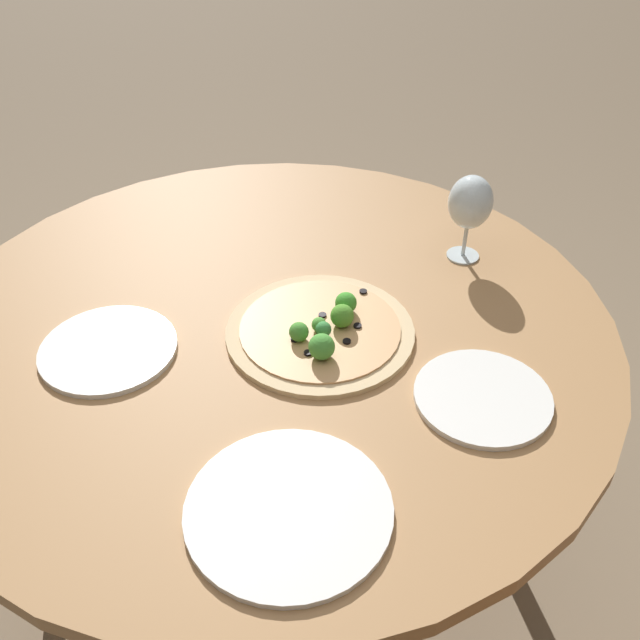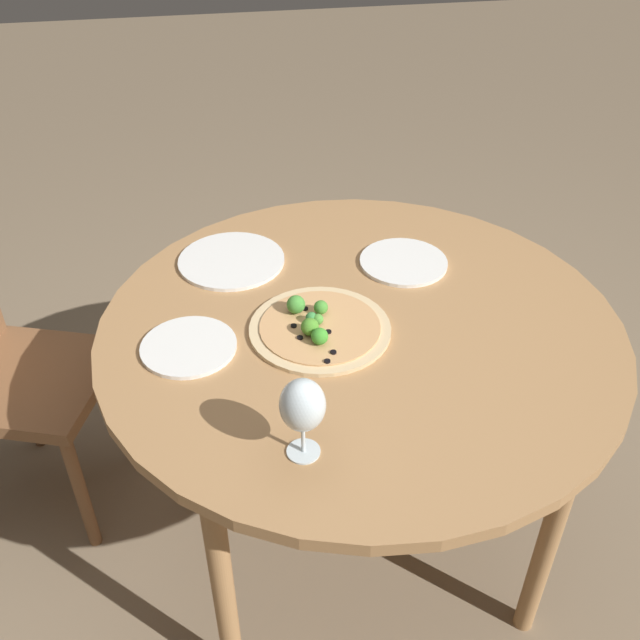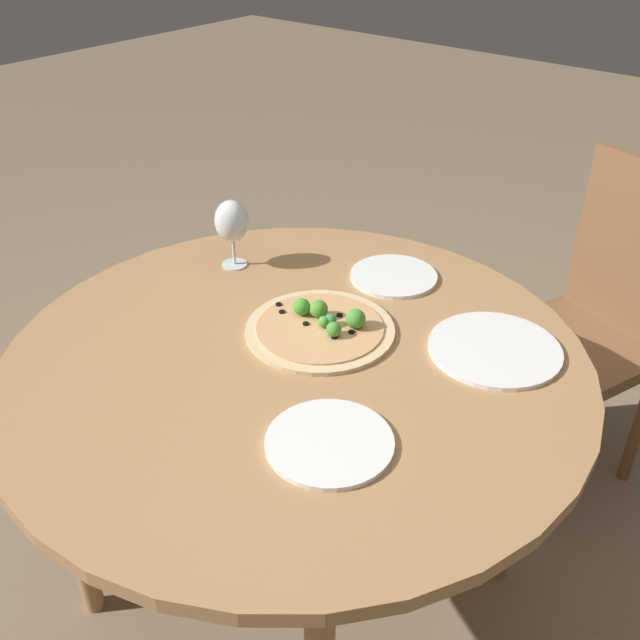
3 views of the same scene
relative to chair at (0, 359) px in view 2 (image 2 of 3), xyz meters
The scene contains 8 objects.
ground_plane 1.11m from the chair, 19.26° to the right, with size 12.00×12.00×0.00m, color #847056.
dining_table 0.99m from the chair, 19.26° to the right, with size 1.23×1.23×0.77m.
chair is the anchor object (origin of this frame).
pizza 0.92m from the chair, 22.30° to the right, with size 0.33×0.33×0.06m.
wine_glass 1.07m from the chair, 43.90° to the right, with size 0.09×0.09×0.18m.
plate_near 1.12m from the chair, ahead, with size 0.23×0.23×0.01m.
plate_far 0.68m from the chair, 33.67° to the right, with size 0.22×0.22×0.01m.
plate_side 0.69m from the chair, ahead, with size 0.28×0.28×0.01m.
Camera 2 is at (-0.33, -1.29, 1.78)m, focal length 40.00 mm.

